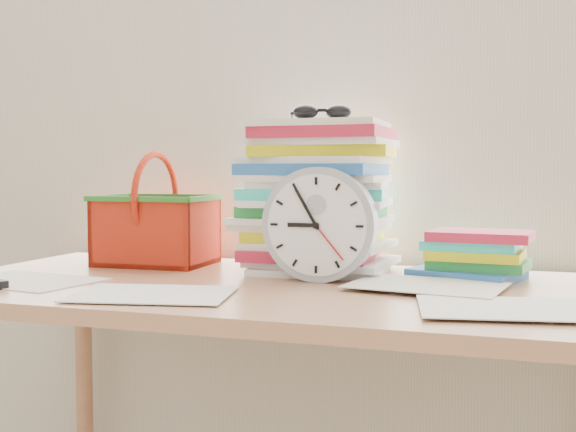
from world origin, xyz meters
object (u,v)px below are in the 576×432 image
(paper_stack, at_px, (318,197))
(book_stack, at_px, (475,254))
(desk, at_px, (274,320))
(clock, at_px, (320,224))
(basket, at_px, (156,210))

(paper_stack, distance_m, book_stack, 0.36)
(desk, distance_m, paper_stack, 0.31)
(desk, relative_size, clock, 5.99)
(desk, height_order, paper_stack, paper_stack)
(desk, height_order, basket, basket)
(book_stack, relative_size, basket, 0.91)
(paper_stack, height_order, book_stack, paper_stack)
(paper_stack, xyz_separation_m, book_stack, (0.34, 0.00, -0.12))
(book_stack, bearing_deg, desk, -152.46)
(desk, distance_m, clock, 0.21)
(clock, distance_m, book_stack, 0.34)
(basket, bearing_deg, book_stack, -0.94)
(desk, distance_m, basket, 0.46)
(desk, xyz_separation_m, clock, (0.08, 0.05, 0.19))
(desk, relative_size, book_stack, 5.80)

